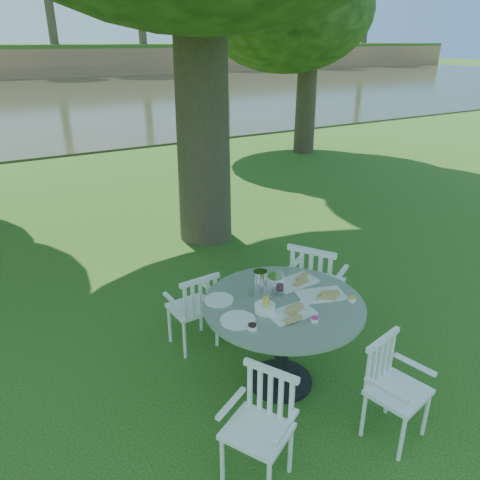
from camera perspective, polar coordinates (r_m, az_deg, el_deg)
name	(u,v)px	position (r m, az deg, el deg)	size (l,w,h in m)	color
ground	(249,317)	(5.23, 1.12, -9.34)	(140.00, 140.00, 0.00)	#1A430D
table	(283,320)	(3.99, 5.26, -9.63)	(1.34, 1.34, 0.82)	black
chair_ne	(313,281)	(4.79, 8.95, -5.00)	(0.65, 0.66, 0.97)	white
chair_nw	(196,306)	(4.53, -5.39, -7.98)	(0.43, 0.41, 0.81)	white
chair_sw	(263,417)	(3.37, 2.84, -20.72)	(0.53, 0.54, 0.81)	white
chair_se	(390,380)	(3.81, 17.78, -15.98)	(0.48, 0.46, 0.81)	white
tableware	(275,294)	(3.92, 4.24, -6.56)	(1.16, 0.80, 0.23)	white
river	(10,101)	(27.00, -26.24, 14.93)	(100.00, 28.00, 0.12)	#2F331E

